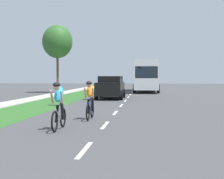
# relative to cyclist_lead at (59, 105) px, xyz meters

# --- Properties ---
(ground_plane) EXTENTS (120.00, 120.00, 0.00)m
(ground_plane) POSITION_rel_cyclist_lead_xyz_m (1.40, 11.16, -0.81)
(ground_plane) COLOR #424244
(grass_verge) EXTENTS (2.98, 70.00, 0.01)m
(grass_verge) POSITION_rel_cyclist_lead_xyz_m (-3.52, 11.16, -0.81)
(grass_verge) COLOR #2D6026
(grass_verge) RESTS_ON ground_plane
(sidewalk_concrete) EXTENTS (1.67, 70.00, 0.10)m
(sidewalk_concrete) POSITION_rel_cyclist_lead_xyz_m (-5.84, 11.16, -0.81)
(sidewalk_concrete) COLOR #B2ADA3
(sidewalk_concrete) RESTS_ON ground_plane
(lane_markings_center) EXTENTS (0.12, 53.80, 0.01)m
(lane_markings_center) POSITION_rel_cyclist_lead_xyz_m (1.40, 15.16, -0.81)
(lane_markings_center) COLOR white
(lane_markings_center) RESTS_ON ground_plane
(cyclist_lead) EXTENTS (0.42, 1.72, 1.58)m
(cyclist_lead) POSITION_rel_cyclist_lead_xyz_m (0.00, 0.00, 0.00)
(cyclist_lead) COLOR black
(cyclist_lead) RESTS_ON ground_plane
(cyclist_trailing) EXTENTS (0.42, 1.72, 1.58)m
(cyclist_trailing) POSITION_rel_cyclist_lead_xyz_m (0.59, 2.68, 0.00)
(cyclist_trailing) COLOR black
(cyclist_trailing) RESTS_ON ground_plane
(suv_black) EXTENTS (2.15, 4.70, 1.79)m
(suv_black) POSITION_rel_cyclist_lead_xyz_m (0.11, 15.13, 0.14)
(suv_black) COLOR black
(suv_black) RESTS_ON ground_plane
(bus_white) EXTENTS (2.78, 11.60, 3.48)m
(bus_white) POSITION_rel_cyclist_lead_xyz_m (2.95, 27.67, 1.17)
(bus_white) COLOR silver
(bus_white) RESTS_ON ground_plane
(pickup_red) EXTENTS (2.22, 5.10, 1.64)m
(pickup_red) POSITION_rel_cyclist_lead_xyz_m (2.66, 45.30, 0.02)
(pickup_red) COLOR red
(pickup_red) RESTS_ON ground_plane
(street_tree_far) EXTENTS (3.23, 3.23, 7.27)m
(street_tree_far) POSITION_rel_cyclist_lead_xyz_m (-6.56, 23.71, 4.66)
(street_tree_far) COLOR brown
(street_tree_far) RESTS_ON ground_plane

